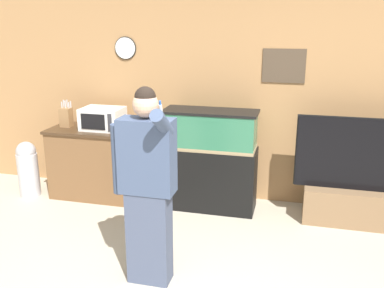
% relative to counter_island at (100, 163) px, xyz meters
% --- Properties ---
extents(wall_back_paneled, '(10.00, 0.08, 2.60)m').
position_rel_counter_island_xyz_m(wall_back_paneled, '(1.71, 0.42, 0.85)').
color(wall_back_paneled, '#A87A4C').
rests_on(wall_back_paneled, ground_plane).
extents(counter_island, '(1.26, 0.61, 0.91)m').
position_rel_counter_island_xyz_m(counter_island, '(0.00, 0.00, 0.00)').
color(counter_island, brown).
rests_on(counter_island, ground_plane).
extents(microwave, '(0.51, 0.39, 0.27)m').
position_rel_counter_island_xyz_m(microwave, '(0.07, 0.02, 0.59)').
color(microwave, white).
rests_on(microwave, counter_island).
extents(knife_block, '(0.14, 0.12, 0.35)m').
position_rel_counter_island_xyz_m(knife_block, '(-0.44, 0.02, 0.58)').
color(knife_block, olive).
rests_on(knife_block, counter_island).
extents(aquarium_on_stand, '(1.12, 0.45, 1.23)m').
position_rel_counter_island_xyz_m(aquarium_on_stand, '(1.47, -0.00, 0.16)').
color(aquarium_on_stand, black).
rests_on(aquarium_on_stand, ground_plane).
extents(tv_on_stand, '(1.59, 0.40, 1.24)m').
position_rel_counter_island_xyz_m(tv_on_stand, '(3.26, -0.02, -0.10)').
color(tv_on_stand, brown).
rests_on(tv_on_stand, ground_plane).
extents(person_standing, '(0.55, 0.41, 1.75)m').
position_rel_counter_island_xyz_m(person_standing, '(1.27, -1.65, 0.45)').
color(person_standing, '#424C66').
rests_on(person_standing, ground_plane).
extents(trash_bin, '(0.27, 0.27, 0.74)m').
position_rel_counter_island_xyz_m(trash_bin, '(-0.92, -0.22, -0.08)').
color(trash_bin, '#B7B7BC').
rests_on(trash_bin, ground_plane).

